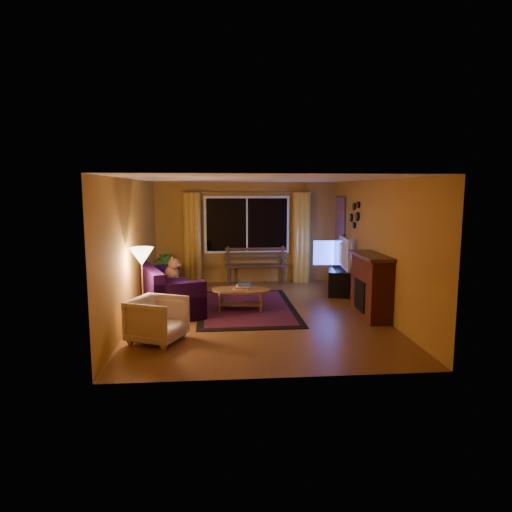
{
  "coord_description": "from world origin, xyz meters",
  "views": [
    {
      "loc": [
        -0.74,
        -8.33,
        2.31
      ],
      "look_at": [
        0.0,
        0.3,
        1.05
      ],
      "focal_mm": 32.0,
      "sensor_mm": 36.0,
      "label": 1
    }
  ],
  "objects": [
    {
      "name": "curtain_rod",
      "position": [
        0.0,
        2.9,
        2.25
      ],
      "size": [
        3.2,
        0.03,
        0.03
      ],
      "primitive_type": "cylinder",
      "rotation": [
        0.0,
        1.57,
        0.0
      ],
      "color": "#BF8C3F",
      "rests_on": "wall_back"
    },
    {
      "name": "curtain_left",
      "position": [
        -1.35,
        2.88,
        1.12
      ],
      "size": [
        0.36,
        0.36,
        2.24
      ],
      "primitive_type": "cylinder",
      "color": "gold",
      "rests_on": "ground"
    },
    {
      "name": "rug",
      "position": [
        -0.18,
        0.42,
        0.01
      ],
      "size": [
        1.91,
        2.99,
        0.02
      ],
      "primitive_type": "cube",
      "rotation": [
        0.0,
        0.0,
        0.01
      ],
      "color": "maroon",
      "rests_on": "ground"
    },
    {
      "name": "wall_left",
      "position": [
        -2.26,
        0.0,
        1.25
      ],
      "size": [
        0.02,
        6.0,
        2.5
      ],
      "primitive_type": "cube",
      "color": "#B2792D",
      "rests_on": "ground"
    },
    {
      "name": "potted_plant",
      "position": [
        -2.0,
        2.3,
        0.41
      ],
      "size": [
        0.61,
        0.61,
        0.82
      ],
      "primitive_type": "imported",
      "rotation": [
        0.0,
        0.0,
        -0.41
      ],
      "color": "#235B1E",
      "rests_on": "ground"
    },
    {
      "name": "fireplace",
      "position": [
        2.05,
        -0.4,
        0.55
      ],
      "size": [
        0.4,
        1.2,
        1.1
      ],
      "primitive_type": "cube",
      "color": "maroon",
      "rests_on": "ground"
    },
    {
      "name": "sofa",
      "position": [
        -1.72,
        0.49,
        0.44
      ],
      "size": [
        1.58,
        2.36,
        0.88
      ],
      "primitive_type": "cube",
      "rotation": [
        0.0,
        0.0,
        0.32
      ],
      "color": "black",
      "rests_on": "ground"
    },
    {
      "name": "wall_back",
      "position": [
        0.0,
        3.01,
        1.25
      ],
      "size": [
        4.5,
        0.02,
        2.5
      ],
      "primitive_type": "cube",
      "color": "#B2792D",
      "rests_on": "ground"
    },
    {
      "name": "mirror_cluster",
      "position": [
        2.21,
        1.3,
        1.8
      ],
      "size": [
        0.06,
        0.6,
        0.56
      ],
      "primitive_type": null,
      "color": "black",
      "rests_on": "wall_right"
    },
    {
      "name": "armchair",
      "position": [
        -1.66,
        -1.49,
        0.38
      ],
      "size": [
        0.93,
        0.96,
        0.76
      ],
      "primitive_type": "imported",
      "rotation": [
        0.0,
        0.0,
        1.15
      ],
      "color": "#C8AE9D",
      "rests_on": "ground"
    },
    {
      "name": "painting",
      "position": [
        2.22,
        2.45,
        1.65
      ],
      "size": [
        0.04,
        0.76,
        0.96
      ],
      "primitive_type": "cube",
      "color": "#CA5421",
      "rests_on": "wall_right"
    },
    {
      "name": "bench",
      "position": [
        0.21,
        2.75,
        0.23
      ],
      "size": [
        1.53,
        0.45,
        0.46
      ],
      "primitive_type": "cube",
      "rotation": [
        0.0,
        0.0,
        0.0
      ],
      "color": "#422C1C",
      "rests_on": "ground"
    },
    {
      "name": "window",
      "position": [
        0.0,
        2.94,
        1.45
      ],
      "size": [
        2.0,
        0.02,
        1.3
      ],
      "primitive_type": "cube",
      "color": "black",
      "rests_on": "wall_back"
    },
    {
      "name": "floor",
      "position": [
        0.0,
        0.0,
        -0.01
      ],
      "size": [
        4.5,
        6.0,
        0.02
      ],
      "primitive_type": "cube",
      "color": "brown",
      "rests_on": "ground"
    },
    {
      "name": "dog",
      "position": [
        -1.67,
        0.98,
        0.7
      ],
      "size": [
        0.47,
        0.56,
        0.52
      ],
      "primitive_type": null,
      "rotation": [
        0.0,
        0.0,
        -0.29
      ],
      "color": "brown",
      "rests_on": "sofa"
    },
    {
      "name": "television",
      "position": [
        2.0,
        1.67,
        0.9
      ],
      "size": [
        0.29,
        1.21,
        0.69
      ],
      "primitive_type": "imported",
      "rotation": [
        0.0,
        0.0,
        1.46
      ],
      "color": "black",
      "rests_on": "tv_console"
    },
    {
      "name": "tv_console",
      "position": [
        2.0,
        1.67,
        0.28
      ],
      "size": [
        0.75,
        1.4,
        0.56
      ],
      "primitive_type": "cube",
      "rotation": [
        0.0,
        0.0,
        -0.24
      ],
      "color": "black",
      "rests_on": "ground"
    },
    {
      "name": "floor_lamp",
      "position": [
        -2.0,
        -0.68,
        0.67
      ],
      "size": [
        0.27,
        0.27,
        1.34
      ],
      "primitive_type": "cylinder",
      "rotation": [
        0.0,
        0.0,
        -0.21
      ],
      "color": "#BF8C3F",
      "rests_on": "ground"
    },
    {
      "name": "coffee_table",
      "position": [
        -0.3,
        0.28,
        0.21
      ],
      "size": [
        1.28,
        1.28,
        0.41
      ],
      "primitive_type": "cylinder",
      "rotation": [
        0.0,
        0.0,
        -0.14
      ],
      "color": "#A66B37",
      "rests_on": "ground"
    },
    {
      "name": "wall_right",
      "position": [
        2.26,
        0.0,
        1.25
      ],
      "size": [
        0.02,
        6.0,
        2.5
      ],
      "primitive_type": "cube",
      "color": "#B2792D",
      "rests_on": "ground"
    },
    {
      "name": "ceiling",
      "position": [
        0.0,
        0.0,
        2.51
      ],
      "size": [
        4.5,
        6.0,
        0.02
      ],
      "primitive_type": "cube",
      "color": "white",
      "rests_on": "ground"
    },
    {
      "name": "curtain_right",
      "position": [
        1.35,
        2.88,
        1.12
      ],
      "size": [
        0.36,
        0.36,
        2.24
      ],
      "primitive_type": "cylinder",
      "color": "gold",
      "rests_on": "ground"
    }
  ]
}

